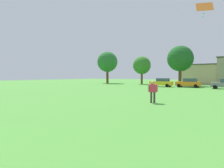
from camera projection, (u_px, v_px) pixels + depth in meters
name	position (u px, v px, depth m)	size (l,w,h in m)	color
ground_plane	(171.00, 90.00, 30.38)	(160.00, 160.00, 0.00)	#4C9338
adult_bystander	(153.00, 90.00, 15.53)	(0.67, 0.62, 1.76)	#3F3833
kite	(204.00, 8.00, 13.78)	(1.22, 0.86, 1.09)	orange
parked_car_yellow_0	(162.00, 82.00, 38.26)	(4.30, 2.02, 1.68)	yellow
parked_car_orange_1	(189.00, 83.00, 36.11)	(4.30, 2.02, 1.68)	orange
tree_far_left	(107.00, 62.00, 56.05)	(5.84, 5.84, 9.11)	brown
tree_left	(142.00, 65.00, 50.42)	(4.61, 4.61, 7.19)	brown
tree_center_left	(180.00, 59.00, 42.55)	(5.62, 5.62, 8.75)	brown
house_right	(208.00, 74.00, 48.72)	(11.42, 6.99, 5.05)	beige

